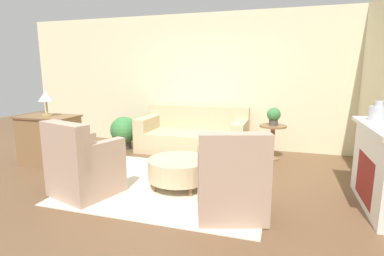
{
  "coord_description": "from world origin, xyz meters",
  "views": [
    {
      "loc": [
        1.5,
        -3.82,
        1.63
      ],
      "look_at": [
        0.15,
        0.55,
        0.75
      ],
      "focal_mm": 28.0,
      "sensor_mm": 36.0,
      "label": 1
    }
  ],
  "objects_px": {
    "side_table": "(273,137)",
    "potted_plant_floor": "(124,131)",
    "ottoman_table": "(179,169)",
    "table_lamp": "(46,97)",
    "dresser": "(50,139)",
    "armchair_left": "(82,167)",
    "armchair_right": "(231,183)",
    "potted_plant_on_side_table": "(274,115)",
    "couch": "(193,136)",
    "vase_mantel_near": "(378,113)"
  },
  "relations": [
    {
      "from": "side_table",
      "to": "potted_plant_on_side_table",
      "type": "xyz_separation_m",
      "value": [
        0.0,
        0.0,
        0.39
      ]
    },
    {
      "from": "couch",
      "to": "side_table",
      "type": "bearing_deg",
      "value": -6.36
    },
    {
      "from": "side_table",
      "to": "potted_plant_floor",
      "type": "bearing_deg",
      "value": -178.14
    },
    {
      "from": "couch",
      "to": "vase_mantel_near",
      "type": "height_order",
      "value": "vase_mantel_near"
    },
    {
      "from": "side_table",
      "to": "vase_mantel_near",
      "type": "height_order",
      "value": "vase_mantel_near"
    },
    {
      "from": "side_table",
      "to": "table_lamp",
      "type": "height_order",
      "value": "table_lamp"
    },
    {
      "from": "armchair_right",
      "to": "dresser",
      "type": "distance_m",
      "value": 3.5
    },
    {
      "from": "dresser",
      "to": "armchair_right",
      "type": "bearing_deg",
      "value": -16.17
    },
    {
      "from": "side_table",
      "to": "table_lamp",
      "type": "xyz_separation_m",
      "value": [
        -3.71,
        -1.43,
        0.74
      ]
    },
    {
      "from": "armchair_right",
      "to": "dresser",
      "type": "relative_size",
      "value": 1.01
    },
    {
      "from": "couch",
      "to": "potted_plant_on_side_table",
      "type": "distance_m",
      "value": 1.67
    },
    {
      "from": "couch",
      "to": "side_table",
      "type": "distance_m",
      "value": 1.59
    },
    {
      "from": "ottoman_table",
      "to": "potted_plant_on_side_table",
      "type": "bearing_deg",
      "value": 56.03
    },
    {
      "from": "potted_plant_floor",
      "to": "side_table",
      "type": "bearing_deg",
      "value": 1.86
    },
    {
      "from": "armchair_left",
      "to": "ottoman_table",
      "type": "bearing_deg",
      "value": 29.3
    },
    {
      "from": "side_table",
      "to": "ottoman_table",
      "type": "bearing_deg",
      "value": -123.97
    },
    {
      "from": "armchair_right",
      "to": "side_table",
      "type": "relative_size",
      "value": 1.54
    },
    {
      "from": "armchair_left",
      "to": "potted_plant_on_side_table",
      "type": "distance_m",
      "value": 3.37
    },
    {
      "from": "potted_plant_on_side_table",
      "to": "potted_plant_floor",
      "type": "xyz_separation_m",
      "value": [
        -3.02,
        -0.1,
        -0.45
      ]
    },
    {
      "from": "armchair_right",
      "to": "table_lamp",
      "type": "height_order",
      "value": "table_lamp"
    },
    {
      "from": "potted_plant_on_side_table",
      "to": "ottoman_table",
      "type": "bearing_deg",
      "value": -123.97
    },
    {
      "from": "couch",
      "to": "dresser",
      "type": "height_order",
      "value": "couch"
    },
    {
      "from": "couch",
      "to": "table_lamp",
      "type": "distance_m",
      "value": 2.81
    },
    {
      "from": "armchair_left",
      "to": "couch",
      "type": "bearing_deg",
      "value": 74.05
    },
    {
      "from": "armchair_left",
      "to": "ottoman_table",
      "type": "xyz_separation_m",
      "value": [
        1.12,
        0.63,
        -0.12
      ]
    },
    {
      "from": "dresser",
      "to": "couch",
      "type": "bearing_deg",
      "value": 36.9
    },
    {
      "from": "couch",
      "to": "table_lamp",
      "type": "height_order",
      "value": "table_lamp"
    },
    {
      "from": "armchair_right",
      "to": "potted_plant_floor",
      "type": "xyz_separation_m",
      "value": [
        -2.67,
        2.31,
        -0.01
      ]
    },
    {
      "from": "table_lamp",
      "to": "vase_mantel_near",
      "type": "bearing_deg",
      "value": 1.14
    },
    {
      "from": "dresser",
      "to": "potted_plant_floor",
      "type": "distance_m",
      "value": 1.5
    },
    {
      "from": "vase_mantel_near",
      "to": "potted_plant_on_side_table",
      "type": "height_order",
      "value": "vase_mantel_near"
    },
    {
      "from": "potted_plant_floor",
      "to": "armchair_left",
      "type": "bearing_deg",
      "value": -73.04
    },
    {
      "from": "ottoman_table",
      "to": "potted_plant_floor",
      "type": "bearing_deg",
      "value": 137.26
    },
    {
      "from": "dresser",
      "to": "potted_plant_on_side_table",
      "type": "relative_size",
      "value": 3.02
    },
    {
      "from": "armchair_left",
      "to": "side_table",
      "type": "bearing_deg",
      "value": 46.1
    },
    {
      "from": "side_table",
      "to": "dresser",
      "type": "xyz_separation_m",
      "value": [
        -3.71,
        -1.43,
        0.01
      ]
    },
    {
      "from": "side_table",
      "to": "armchair_right",
      "type": "bearing_deg",
      "value": -98.27
    },
    {
      "from": "couch",
      "to": "potted_plant_floor",
      "type": "height_order",
      "value": "couch"
    },
    {
      "from": "armchair_left",
      "to": "potted_plant_on_side_table",
      "type": "xyz_separation_m",
      "value": [
        2.31,
        2.4,
        0.44
      ]
    },
    {
      "from": "ottoman_table",
      "to": "vase_mantel_near",
      "type": "distance_m",
      "value": 2.67
    },
    {
      "from": "ottoman_table",
      "to": "dresser",
      "type": "height_order",
      "value": "dresser"
    },
    {
      "from": "potted_plant_on_side_table",
      "to": "vase_mantel_near",
      "type": "bearing_deg",
      "value": -45.65
    },
    {
      "from": "ottoman_table",
      "to": "side_table",
      "type": "relative_size",
      "value": 1.33
    },
    {
      "from": "armchair_right",
      "to": "potted_plant_floor",
      "type": "relative_size",
      "value": 1.46
    },
    {
      "from": "couch",
      "to": "side_table",
      "type": "height_order",
      "value": "couch"
    },
    {
      "from": "armchair_left",
      "to": "dresser",
      "type": "relative_size",
      "value": 1.01
    },
    {
      "from": "armchair_left",
      "to": "armchair_right",
      "type": "relative_size",
      "value": 1.0
    },
    {
      "from": "vase_mantel_near",
      "to": "potted_plant_on_side_table",
      "type": "xyz_separation_m",
      "value": [
        -1.3,
        1.33,
        -0.28
      ]
    },
    {
      "from": "couch",
      "to": "armchair_right",
      "type": "distance_m",
      "value": 2.86
    },
    {
      "from": "ottoman_table",
      "to": "potted_plant_floor",
      "type": "height_order",
      "value": "potted_plant_floor"
    }
  ]
}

